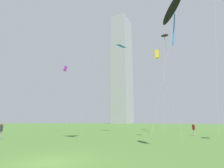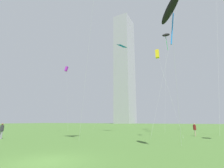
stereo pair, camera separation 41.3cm
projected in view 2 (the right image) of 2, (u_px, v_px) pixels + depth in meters
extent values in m
plane|color=#3D6028|center=(46.00, 162.00, 8.76)|extent=(280.00, 280.00, 0.00)
cylinder|color=tan|center=(195.00, 133.00, 23.79)|extent=(0.16, 0.16, 0.87)
cylinder|color=tan|center=(195.00, 133.00, 23.95)|extent=(0.16, 0.16, 0.87)
cylinder|color=maroon|center=(195.00, 127.00, 24.04)|extent=(0.40, 0.40, 0.69)
sphere|color=#997051|center=(194.00, 124.00, 24.14)|extent=(0.24, 0.24, 0.24)
cylinder|color=gray|center=(2.00, 135.00, 20.09)|extent=(0.17, 0.17, 0.91)
cylinder|color=gray|center=(0.00, 135.00, 20.16)|extent=(0.17, 0.17, 0.91)
cylinder|color=#2D2D33|center=(2.00, 128.00, 20.30)|extent=(0.42, 0.42, 0.72)
sphere|color=brown|center=(3.00, 124.00, 20.41)|extent=(0.25, 0.25, 0.25)
cylinder|color=silver|center=(218.00, 44.00, 31.03)|extent=(4.71, 8.53, 32.55)
cylinder|color=silver|center=(166.00, 78.00, 36.15)|extent=(1.47, 3.62, 22.60)
ellipsoid|color=black|center=(166.00, 35.00, 39.97)|extent=(2.20, 4.31, 2.60)
cylinder|color=green|center=(167.00, 43.00, 39.48)|extent=(0.42, 0.65, 3.87)
cylinder|color=silver|center=(67.00, 100.00, 35.77)|extent=(0.58, 2.54, 13.30)
cube|color=purple|center=(66.00, 69.00, 35.99)|extent=(0.59, 0.61, 1.19)
cylinder|color=silver|center=(175.00, 18.00, 25.18)|extent=(8.50, 3.85, 34.98)
cylinder|color=silver|center=(169.00, 93.00, 22.03)|extent=(2.47, 0.29, 11.57)
cube|color=yellow|center=(157.00, 54.00, 23.65)|extent=(0.50, 0.55, 1.24)
cylinder|color=silver|center=(91.00, 23.00, 18.27)|extent=(4.26, 3.38, 25.52)
cylinder|color=silver|center=(176.00, 76.00, 14.70)|extent=(0.18, 2.63, 12.05)
ellipsoid|color=black|center=(171.00, 8.00, 14.82)|extent=(2.52, 3.17, 1.90)
cylinder|color=blue|center=(172.00, 28.00, 14.38)|extent=(0.48, 0.73, 3.31)
cylinder|color=silver|center=(107.00, 90.00, 37.51)|extent=(9.55, 4.97, 17.92)
pyramid|color=blue|center=(122.00, 46.00, 35.42)|extent=(1.87, 1.26, 0.96)
cube|color=#A8A8AD|center=(125.00, 68.00, 158.48)|extent=(15.65, 21.19, 103.97)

